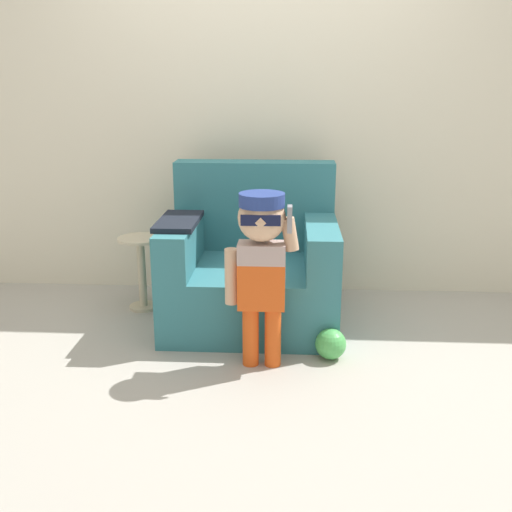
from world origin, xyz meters
TOP-DOWN VIEW (x-y plane):
  - ground_plane at (0.00, 0.00)m, footprint 10.00×10.00m
  - wall_back at (0.00, 0.60)m, footprint 10.00×0.05m
  - armchair at (-0.04, -0.01)m, footprint 1.04×0.89m
  - person_child at (0.05, -0.64)m, footprint 0.38×0.28m
  - side_table at (-0.76, 0.13)m, footprint 0.29×0.29m
  - toy_ball at (0.43, -0.55)m, footprint 0.17×0.17m

SIDE VIEW (x-z plane):
  - ground_plane at x=0.00m, z-range 0.00..0.00m
  - toy_ball at x=0.43m, z-range 0.00..0.17m
  - side_table at x=-0.76m, z-range 0.05..0.53m
  - armchair at x=-0.04m, z-range -0.14..0.81m
  - person_child at x=0.05m, z-range 0.15..1.07m
  - wall_back at x=0.00m, z-range 0.00..2.60m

